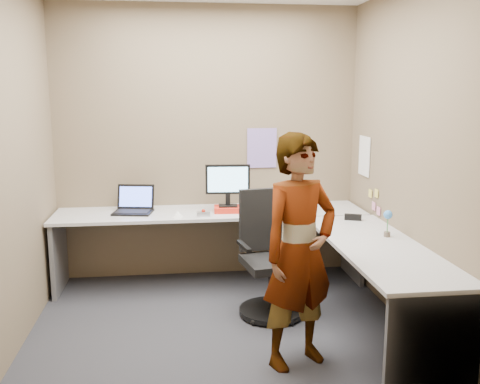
{
  "coord_description": "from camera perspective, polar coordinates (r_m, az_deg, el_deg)",
  "views": [
    {
      "loc": [
        -0.35,
        -4.04,
        1.88
      ],
      "look_at": [
        0.2,
        0.25,
        1.05
      ],
      "focal_mm": 40.0,
      "sensor_mm": 36.0,
      "label": 1
    }
  ],
  "objects": [
    {
      "name": "origami",
      "position": [
        4.94,
        -6.67,
        -2.33
      ],
      "size": [
        0.1,
        0.1,
        0.06
      ],
      "primitive_type": "cone",
      "color": "white",
      "rests_on": "desk"
    },
    {
      "name": "wall_right",
      "position": [
        4.48,
        17.26,
        3.57
      ],
      "size": [
        0.0,
        2.7,
        2.7
      ],
      "primitive_type": "plane",
      "rotation": [
        1.57,
        0.0,
        -1.57
      ],
      "color": "brown",
      "rests_on": "ground"
    },
    {
      "name": "office_chair",
      "position": [
        4.56,
        3.15,
        -7.78
      ],
      "size": [
        0.57,
        0.55,
        1.03
      ],
      "rotation": [
        0.0,
        0.0,
        0.17
      ],
      "color": "black",
      "rests_on": "ground"
    },
    {
      "name": "person",
      "position": [
        3.65,
        6.35,
        -6.34
      ],
      "size": [
        0.69,
        0.59,
        1.61
      ],
      "primitive_type": "imported",
      "rotation": [
        0.0,
        0.0,
        0.43
      ],
      "color": "#999399",
      "rests_on": "ground"
    },
    {
      "name": "flower",
      "position": [
        4.38,
        15.48,
        -2.81
      ],
      "size": [
        0.07,
        0.07,
        0.22
      ],
      "color": "brown",
      "rests_on": "desk"
    },
    {
      "name": "desk",
      "position": [
        4.68,
        2.74,
        -5.18
      ],
      "size": [
        2.98,
        2.58,
        0.73
      ],
      "color": "#B2B2B2",
      "rests_on": "ground"
    },
    {
      "name": "sticky_note_b",
      "position": [
        5.1,
        14.07,
        -1.47
      ],
      "size": [
        0.01,
        0.07,
        0.07
      ],
      "primitive_type": "cube",
      "color": "pink",
      "rests_on": "wall_right"
    },
    {
      "name": "wall_left",
      "position": [
        4.24,
        -22.95,
        2.82
      ],
      "size": [
        0.0,
        2.7,
        2.7
      ],
      "primitive_type": "plane",
      "rotation": [
        1.57,
        0.0,
        1.57
      ],
      "color": "brown",
      "rests_on": "ground"
    },
    {
      "name": "sticky_note_a",
      "position": [
        5.03,
        14.35,
        -0.14
      ],
      "size": [
        0.01,
        0.07,
        0.07
      ],
      "primitive_type": "cube",
      "color": "#F2E059",
      "rests_on": "wall_right"
    },
    {
      "name": "calendar_purple",
      "position": [
        5.44,
        2.35,
        4.71
      ],
      "size": [
        0.3,
        0.01,
        0.4
      ],
      "primitive_type": "cube",
      "color": "#846BB7",
      "rests_on": "wall_back"
    },
    {
      "name": "laptop",
      "position": [
        5.2,
        -11.22,
        -1.42
      ],
      "size": [
        0.4,
        0.35,
        0.25
      ],
      "rotation": [
        0.0,
        0.0,
        -0.18
      ],
      "color": "black",
      "rests_on": "desk"
    },
    {
      "name": "trackball_mouse",
      "position": [
        4.95,
        -3.92,
        -2.31
      ],
      "size": [
        0.12,
        0.08,
        0.07
      ],
      "color": "#B7B7BC",
      "rests_on": "desk"
    },
    {
      "name": "monitor",
      "position": [
        5.08,
        -1.31,
        1.1
      ],
      "size": [
        0.42,
        0.14,
        0.4
      ],
      "rotation": [
        0.0,
        0.0,
        -0.07
      ],
      "color": "black",
      "rests_on": "paper_ream"
    },
    {
      "name": "sticky_note_d",
      "position": [
        5.18,
        13.73,
        -0.15
      ],
      "size": [
        0.01,
        0.07,
        0.07
      ],
      "primitive_type": "cube",
      "color": "#F2E059",
      "rests_on": "wall_right"
    },
    {
      "name": "sticky_note_c",
      "position": [
        5.0,
        14.56,
        -1.98
      ],
      "size": [
        0.01,
        0.07,
        0.07
      ],
      "primitive_type": "cube",
      "color": "pink",
      "rests_on": "wall_right"
    },
    {
      "name": "stapler",
      "position": [
        4.89,
        11.96,
        -2.64
      ],
      "size": [
        0.15,
        0.1,
        0.05
      ],
      "primitive_type": "cube",
      "rotation": [
        0.0,
        0.0,
        -0.4
      ],
      "color": "black",
      "rests_on": "desk"
    },
    {
      "name": "paper_ream",
      "position": [
        5.12,
        -1.28,
        -1.83
      ],
      "size": [
        0.28,
        0.21,
        0.05
      ],
      "primitive_type": "cube",
      "rotation": [
        0.0,
        0.0,
        -0.07
      ],
      "color": "red",
      "rests_on": "desk"
    },
    {
      "name": "calendar_white",
      "position": [
        5.31,
        13.12,
        3.75
      ],
      "size": [
        0.01,
        0.28,
        0.38
      ],
      "primitive_type": "cube",
      "color": "white",
      "rests_on": "wall_right"
    },
    {
      "name": "wall_back",
      "position": [
        5.38,
        -3.48,
        5.17
      ],
      "size": [
        3.0,
        0.0,
        3.0
      ],
      "primitive_type": "plane",
      "rotation": [
        1.57,
        0.0,
        0.0
      ],
      "color": "brown",
      "rests_on": "ground"
    },
    {
      "name": "ground",
      "position": [
        4.47,
        -2.15,
        -14.01
      ],
      "size": [
        3.0,
        3.0,
        0.0
      ],
      "primitive_type": "plane",
      "color": "#25252A",
      "rests_on": "ground"
    }
  ]
}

